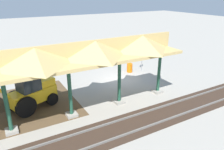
# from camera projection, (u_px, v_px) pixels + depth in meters

# --- Properties ---
(ground_plane) EXTENTS (120.00, 120.00, 0.00)m
(ground_plane) POSITION_uv_depth(u_px,v_px,m) (120.00, 79.00, 20.58)
(ground_plane) COLOR #9E998E
(dirt_work_zone) EXTENTS (8.37, 7.00, 0.01)m
(dirt_work_zone) POSITION_uv_depth(u_px,v_px,m) (15.00, 108.00, 15.51)
(dirt_work_zone) COLOR brown
(dirt_work_zone) RESTS_ON ground
(platform_canopy) EXTENTS (19.58, 3.20, 4.90)m
(platform_canopy) POSITION_uv_depth(u_px,v_px,m) (35.00, 60.00, 12.15)
(platform_canopy) COLOR #9E998E
(platform_canopy) RESTS_ON ground
(rail_tracks) EXTENTS (60.00, 2.58, 0.15)m
(rail_tracks) POSITION_uv_depth(u_px,v_px,m) (172.00, 111.00, 15.01)
(rail_tracks) COLOR slate
(rail_tracks) RESTS_ON ground
(stop_sign) EXTENTS (0.71, 0.32, 2.56)m
(stop_sign) POSITION_uv_depth(u_px,v_px,m) (142.00, 54.00, 22.12)
(stop_sign) COLOR gray
(stop_sign) RESTS_ON ground
(backhoe) EXTENTS (5.10, 2.91, 2.82)m
(backhoe) POSITION_uv_depth(u_px,v_px,m) (30.00, 92.00, 14.99)
(backhoe) COLOR yellow
(backhoe) RESTS_ON ground
(traffic_barrel) EXTENTS (0.56, 0.56, 0.90)m
(traffic_barrel) POSITION_uv_depth(u_px,v_px,m) (130.00, 68.00, 22.26)
(traffic_barrel) COLOR orange
(traffic_barrel) RESTS_ON ground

